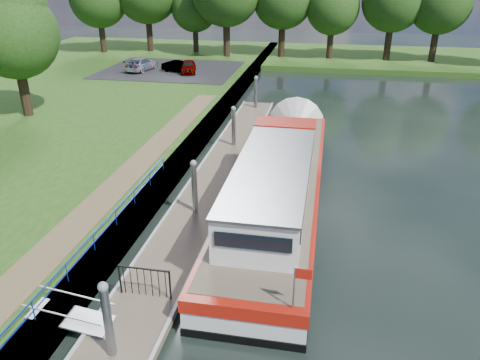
% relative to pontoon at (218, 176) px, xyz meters
% --- Properties ---
extents(ground, '(160.00, 160.00, 0.00)m').
position_rel_pontoon_xyz_m(ground, '(0.00, -13.00, -0.18)').
color(ground, black).
rests_on(ground, ground).
extents(bank_edge, '(1.10, 90.00, 0.78)m').
position_rel_pontoon_xyz_m(bank_edge, '(-2.55, 2.00, 0.20)').
color(bank_edge, '#473D2D').
rests_on(bank_edge, ground).
extents(far_bank, '(60.00, 18.00, 0.60)m').
position_rel_pontoon_xyz_m(far_bank, '(12.00, 39.00, 0.12)').
color(far_bank, '#244714').
rests_on(far_bank, ground).
extents(footpath, '(1.60, 40.00, 0.05)m').
position_rel_pontoon_xyz_m(footpath, '(-4.40, -5.00, 0.62)').
color(footpath, brown).
rests_on(footpath, riverbank).
extents(carpark, '(14.00, 12.00, 0.06)m').
position_rel_pontoon_xyz_m(carpark, '(-11.00, 25.00, 0.62)').
color(carpark, black).
rests_on(carpark, riverbank).
extents(blue_fence, '(0.04, 18.04, 0.72)m').
position_rel_pontoon_xyz_m(blue_fence, '(-2.75, -10.00, 1.13)').
color(blue_fence, '#0C2DBF').
rests_on(blue_fence, riverbank).
extents(pontoon, '(2.50, 30.00, 0.56)m').
position_rel_pontoon_xyz_m(pontoon, '(0.00, 0.00, 0.00)').
color(pontoon, brown).
rests_on(pontoon, ground).
extents(mooring_piles, '(0.30, 27.30, 3.55)m').
position_rel_pontoon_xyz_m(mooring_piles, '(0.00, 0.00, 1.10)').
color(mooring_piles, gray).
rests_on(mooring_piles, ground).
extents(gangway, '(2.58, 1.00, 0.92)m').
position_rel_pontoon_xyz_m(gangway, '(-1.85, -12.50, 0.44)').
color(gangway, '#A5A8AD').
rests_on(gangway, ground).
extents(gate_panel, '(1.85, 0.05, 1.15)m').
position_rel_pontoon_xyz_m(gate_panel, '(-0.00, -10.80, 0.97)').
color(gate_panel, black).
rests_on(gate_panel, ground).
extents(barge, '(4.36, 21.15, 4.78)m').
position_rel_pontoon_xyz_m(barge, '(3.60, -1.63, 0.90)').
color(barge, black).
rests_on(barge, ground).
extents(bank_tree_a, '(6.12, 6.12, 9.72)m').
position_rel_pontoon_xyz_m(bank_tree_a, '(-15.99, 7.08, 6.84)').
color(bank_tree_a, '#332316').
rests_on(bank_tree_a, riverbank).
extents(car_a, '(2.33, 3.92, 1.25)m').
position_rel_pontoon_xyz_m(car_a, '(-8.62, 23.67, 1.28)').
color(car_a, '#999999').
rests_on(car_a, carpark).
extents(car_b, '(3.63, 2.17, 1.13)m').
position_rel_pontoon_xyz_m(car_b, '(-9.77, 23.74, 1.22)').
color(car_b, '#999999').
rests_on(car_b, carpark).
extents(car_c, '(2.49, 4.77, 1.32)m').
position_rel_pontoon_xyz_m(car_c, '(-13.76, 23.84, 1.31)').
color(car_c, '#999999').
rests_on(car_c, carpark).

